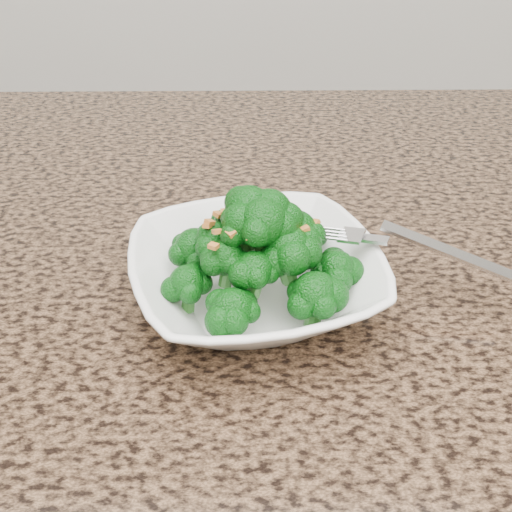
{
  "coord_description": "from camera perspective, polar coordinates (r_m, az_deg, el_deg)",
  "views": [
    {
      "loc": [
        0.08,
        -0.19,
        1.26
      ],
      "look_at": [
        0.08,
        0.26,
        0.95
      ],
      "focal_mm": 45.0,
      "sensor_mm": 36.0,
      "label": 1
    }
  ],
  "objects": [
    {
      "name": "broccoli_pile",
      "position": [
        0.53,
        0.0,
        3.4
      ],
      "size": [
        0.19,
        0.19,
        0.07
      ],
      "primitive_type": null,
      "color": "#084D0C",
      "rests_on": "bowl"
    },
    {
      "name": "garlic_topping",
      "position": [
        0.51,
        0.0,
        7.01
      ],
      "size": [
        0.11,
        0.11,
        0.01
      ],
      "primitive_type": null,
      "color": "#C97A31",
      "rests_on": "broccoli_pile"
    },
    {
      "name": "bowl",
      "position": [
        0.56,
        0.0,
        -1.97
      ],
      "size": [
        0.26,
        0.26,
        0.05
      ],
      "primitive_type": "imported",
      "rotation": [
        0.0,
        0.0,
        0.24
      ],
      "color": "white",
      "rests_on": "granite_counter"
    },
    {
      "name": "fork",
      "position": [
        0.56,
        10.94,
        1.48
      ],
      "size": [
        0.19,
        0.11,
        0.01
      ],
      "primitive_type": null,
      "rotation": [
        0.0,
        0.0,
        -0.41
      ],
      "color": "silver",
      "rests_on": "bowl"
    },
    {
      "name": "granite_counter",
      "position": [
        0.62,
        -7.76,
        -3.21
      ],
      "size": [
        1.64,
        1.04,
        0.03
      ],
      "primitive_type": "cube",
      "color": "brown",
      "rests_on": "cabinet"
    }
  ]
}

